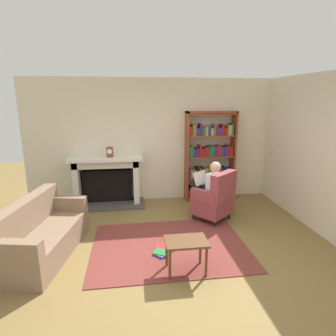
% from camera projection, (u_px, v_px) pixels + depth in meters
% --- Properties ---
extents(ground, '(14.00, 14.00, 0.00)m').
position_uv_depth(ground, '(172.00, 257.00, 4.17)').
color(ground, olive).
extents(back_wall, '(5.60, 0.10, 2.70)m').
position_uv_depth(back_wall, '(155.00, 141.00, 6.29)').
color(back_wall, beige).
rests_on(back_wall, ground).
extents(side_wall_right, '(0.10, 5.20, 2.70)m').
position_uv_depth(side_wall_right, '(300.00, 148.00, 5.39)').
color(side_wall_right, beige).
rests_on(side_wall_right, ground).
extents(area_rug, '(2.40, 1.80, 0.01)m').
position_uv_depth(area_rug, '(170.00, 246.00, 4.46)').
color(area_rug, brown).
rests_on(area_rug, ground).
extents(fireplace, '(1.57, 0.64, 1.08)m').
position_uv_depth(fireplace, '(107.00, 179.00, 6.10)').
color(fireplace, '#4C4742').
rests_on(fireplace, ground).
extents(mantel_clock, '(0.14, 0.14, 0.21)m').
position_uv_depth(mantel_clock, '(110.00, 152.00, 5.86)').
color(mantel_clock, brown).
rests_on(mantel_clock, fireplace).
extents(bookshelf, '(1.11, 0.32, 2.00)m').
position_uv_depth(bookshelf, '(210.00, 158.00, 6.34)').
color(bookshelf, brown).
rests_on(bookshelf, ground).
extents(armchair_reading, '(0.89, 0.89, 0.97)m').
position_uv_depth(armchair_reading, '(215.00, 199.00, 5.33)').
color(armchair_reading, '#331E14').
rests_on(armchair_reading, ground).
extents(seated_reader, '(0.57, 0.59, 1.14)m').
position_uv_depth(seated_reader, '(210.00, 188.00, 5.35)').
color(seated_reader, white).
rests_on(seated_reader, ground).
extents(sofa_floral, '(1.04, 1.81, 0.85)m').
position_uv_depth(sofa_floral, '(42.00, 235.00, 4.15)').
color(sofa_floral, '#846A52').
rests_on(sofa_floral, ground).
extents(side_table, '(0.56, 0.39, 0.46)m').
position_uv_depth(side_table, '(186.00, 245.00, 3.72)').
color(side_table, brown).
rests_on(side_table, ground).
extents(scattered_books, '(0.47, 0.45, 0.04)m').
position_uv_depth(scattered_books, '(165.00, 250.00, 4.30)').
color(scattered_books, '#334CA5').
rests_on(scattered_books, area_rug).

